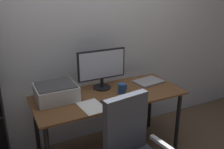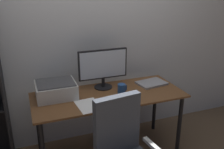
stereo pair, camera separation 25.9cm
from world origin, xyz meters
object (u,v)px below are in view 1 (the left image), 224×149
Objects in this scene: desk at (109,102)px; keyboard at (116,101)px; laptop at (149,82)px; printer at (56,92)px; coffee_mug at (122,88)px; mouse at (134,96)px; monitor at (102,67)px.

desk is 5.47× the size of keyboard.
printer is at bearing 169.80° from laptop.
coffee_mug is (0.15, 0.15, 0.04)m from keyboard.
mouse is 0.45m from laptop.
mouse is 0.30× the size of laptop.
monitor is 1.71× the size of laptop.
monitor is at bearing 162.02° from laptop.
coffee_mug reaches higher than laptop.
mouse reaches higher than laptop.
monitor is at bearing 120.87° from coffee_mug.
monitor is at bearing 88.36° from desk.
keyboard is at bearing -92.74° from monitor.
desk is at bearing -91.64° from monitor.
monitor is at bearing 127.45° from mouse.
laptop is 1.09m from printer.
laptop is at bearing -2.04° from printer.
monitor reaches higher than desk.
coffee_mug is at bearing 47.52° from keyboard.
keyboard is (-0.01, -0.18, 0.10)m from desk.
keyboard is at bearing -168.37° from mouse.
printer reaches higher than keyboard.
keyboard is 0.64m from laptop.
printer reaches higher than desk.
desk is 2.90× the size of monitor.
keyboard is 3.02× the size of mouse.
mouse is at bearing -66.29° from coffee_mug.
keyboard is (-0.02, -0.37, -0.24)m from monitor.
printer is (-0.53, -0.06, -0.17)m from monitor.
keyboard is at bearing -134.15° from coffee_mug.
printer reaches higher than coffee_mug.
coffee_mug is at bearing 123.03° from mouse.
coffee_mug is 0.27× the size of printer.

